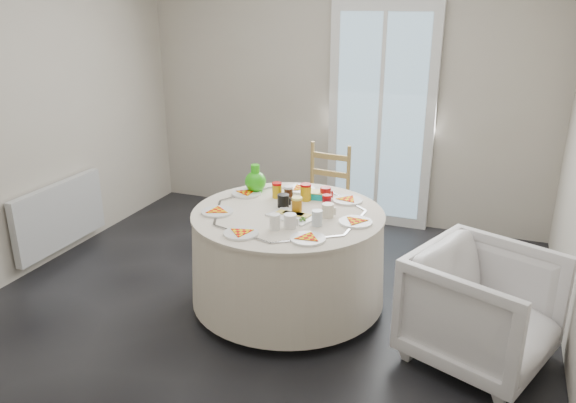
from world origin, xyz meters
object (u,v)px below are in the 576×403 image
(radiator, at_px, (60,215))
(wooden_chair, at_px, (322,196))
(green_pitcher, at_px, (255,173))
(table, at_px, (288,258))
(armchair, at_px, (483,304))

(radiator, bearing_deg, wooden_chair, 26.78)
(radiator, relative_size, wooden_chair, 1.09)
(green_pitcher, bearing_deg, table, -33.80)
(armchair, bearing_deg, wooden_chair, 69.97)
(wooden_chair, xyz_separation_m, green_pitcher, (-0.29, -0.76, 0.40))
(radiator, bearing_deg, table, -1.85)
(armchair, xyz_separation_m, green_pitcher, (-1.72, 0.52, 0.48))
(table, height_order, armchair, armchair)
(radiator, bearing_deg, armchair, -4.50)
(radiator, relative_size, green_pitcher, 4.80)
(armchair, bearing_deg, green_pitcher, 95.11)
(radiator, xyz_separation_m, wooden_chair, (2.01, 1.01, 0.09))
(green_pitcher, bearing_deg, armchair, -11.20)
(table, xyz_separation_m, wooden_chair, (-0.09, 1.08, 0.09))
(radiator, distance_m, wooden_chair, 2.25)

